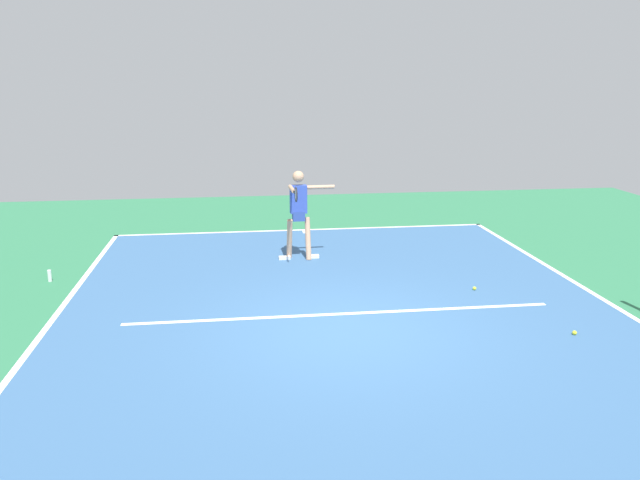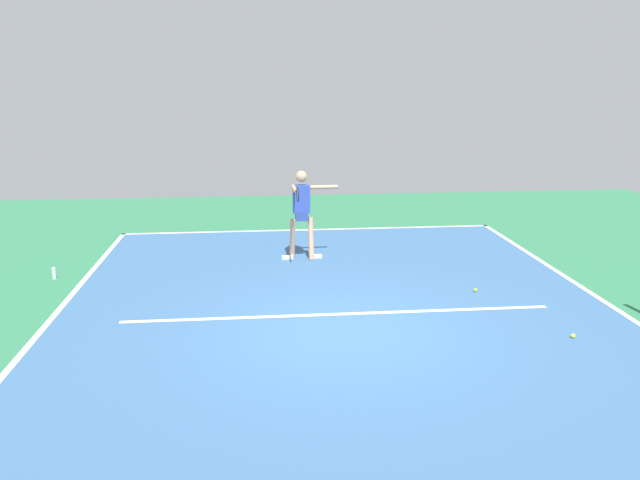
% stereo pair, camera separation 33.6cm
% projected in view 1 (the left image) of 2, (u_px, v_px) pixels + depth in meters
% --- Properties ---
extents(ground_plane, '(22.52, 22.52, 0.00)m').
position_uv_depth(ground_plane, '(349.00, 330.00, 9.36)').
color(ground_plane, '#2D754C').
extents(court_surface, '(9.17, 13.00, 0.00)m').
position_uv_depth(court_surface, '(349.00, 330.00, 9.36)').
color(court_surface, '#38608E').
rests_on(court_surface, ground_plane).
extents(court_line_baseline_near, '(9.17, 0.10, 0.01)m').
position_uv_depth(court_line_baseline_near, '(304.00, 230.00, 15.55)').
color(court_line_baseline_near, white).
rests_on(court_line_baseline_near, ground_plane).
extents(court_line_sideline_left, '(0.10, 13.00, 0.01)m').
position_uv_depth(court_line_sideline_left, '(630.00, 315.00, 9.93)').
color(court_line_sideline_left, white).
rests_on(court_line_sideline_left, ground_plane).
extents(court_line_sideline_right, '(0.10, 13.00, 0.01)m').
position_uv_depth(court_line_sideline_right, '(32.00, 346.00, 8.78)').
color(court_line_sideline_right, white).
rests_on(court_line_sideline_right, ground_plane).
extents(court_line_service, '(6.88, 0.10, 0.01)m').
position_uv_depth(court_line_service, '(342.00, 314.00, 9.99)').
color(court_line_service, white).
rests_on(court_line_service, ground_plane).
extents(court_line_centre_mark, '(0.10, 0.30, 0.01)m').
position_uv_depth(court_line_centre_mark, '(305.00, 232.00, 15.36)').
color(court_line_centre_mark, white).
rests_on(court_line_centre_mark, ground_plane).
extents(tennis_player, '(1.17, 1.25, 1.86)m').
position_uv_depth(tennis_player, '(299.00, 208.00, 12.76)').
color(tennis_player, tan).
rests_on(tennis_player, ground_plane).
extents(tennis_ball_by_baseline, '(0.07, 0.07, 0.07)m').
position_uv_depth(tennis_ball_by_baseline, '(474.00, 288.00, 11.11)').
color(tennis_ball_by_baseline, '#CCE033').
rests_on(tennis_ball_by_baseline, ground_plane).
extents(tennis_ball_near_player, '(0.07, 0.07, 0.07)m').
position_uv_depth(tennis_ball_near_player, '(575.00, 333.00, 9.17)').
color(tennis_ball_near_player, yellow).
rests_on(tennis_ball_near_player, ground_plane).
extents(water_bottle, '(0.07, 0.07, 0.22)m').
position_uv_depth(water_bottle, '(50.00, 276.00, 11.57)').
color(water_bottle, white).
rests_on(water_bottle, ground_plane).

